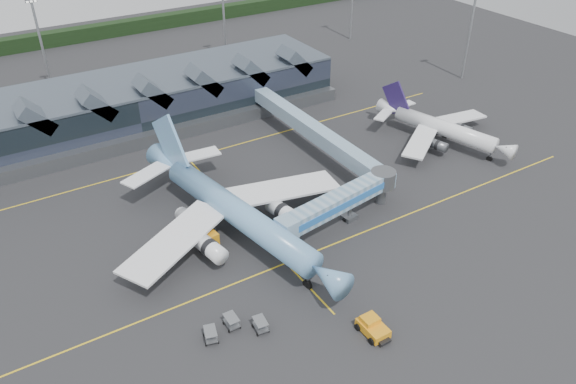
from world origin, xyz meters
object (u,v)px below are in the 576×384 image
main_airliner (232,209)px  pushback_tug (373,327)px  jet_bridge (347,199)px  regional_jet (440,127)px  fuel_truck (195,228)px

main_airliner → pushback_tug: bearing=-89.3°
pushback_tug → jet_bridge: bearing=61.5°
main_airliner → regional_jet: bearing=-3.8°
main_airliner → fuel_truck: 6.27m
regional_jet → fuel_truck: regional_jet is taller
main_airliner → jet_bridge: bearing=-33.1°
regional_jet → jet_bridge: size_ratio=1.23×
jet_bridge → pushback_tug: bearing=-127.2°
jet_bridge → pushback_tug: jet_bridge is taller
fuel_truck → main_airliner: bearing=-23.2°
regional_jet → pushback_tug: size_ratio=6.31×
regional_jet → jet_bridge: (-32.09, -12.29, 1.18)m
jet_bridge → fuel_truck: bearing=149.5°
fuel_truck → pushback_tug: fuel_truck is taller
jet_bridge → fuel_truck: 23.70m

